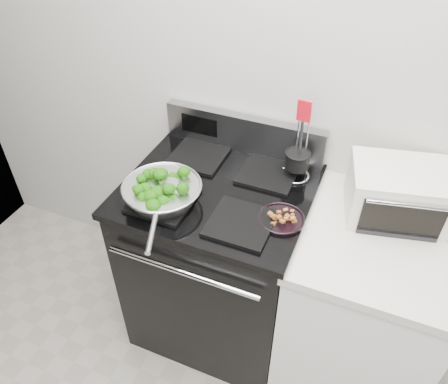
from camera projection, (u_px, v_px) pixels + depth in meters
The scene contains 8 objects.
back_wall at pixel (319, 79), 1.74m from camera, with size 4.00×0.02×2.70m, color #BBBAB1.
gas_range at pixel (219, 260), 2.15m from camera, with size 0.79×0.69×1.13m.
counter at pixel (359, 309), 1.96m from camera, with size 0.62×0.68×0.92m.
skillet at pixel (162, 192), 1.75m from camera, with size 0.32×0.49×0.07m.
broccoli_pile at pixel (162, 188), 1.74m from camera, with size 0.25×0.25×0.09m, color #0C3404, non-canonical shape.
bacon_plate at pixel (281, 217), 1.68m from camera, with size 0.18×0.18×0.04m.
utensil_holder at pixel (297, 164), 1.86m from camera, with size 0.12×0.12×0.38m.
toaster_oven at pixel (397, 193), 1.70m from camera, with size 0.42×0.35×0.21m.
Camera 1 is at (0.27, 0.10, 2.12)m, focal length 35.00 mm.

